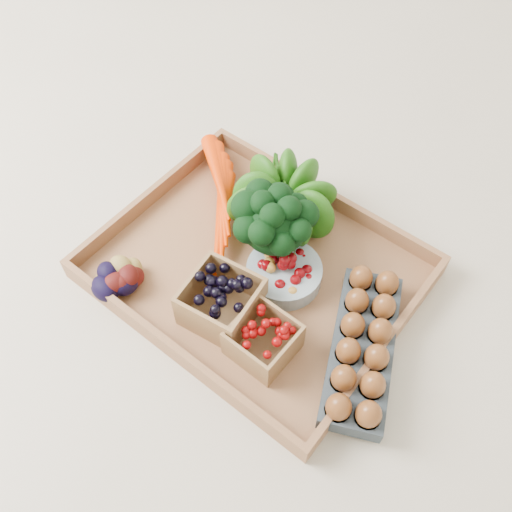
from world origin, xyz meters
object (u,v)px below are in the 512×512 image
Objects in this scene: broccoli at (274,235)px; egg_carton at (362,349)px; tray at (256,272)px; cherry_bowl at (284,274)px.

egg_carton is (0.24, -0.07, -0.04)m from broccoli.
tray is 3.61× the size of broccoli.
cherry_bowl is at bearing 16.70° from tray.
cherry_bowl is (0.05, -0.03, -0.04)m from broccoli.
cherry_bowl reaches higher than egg_carton.
broccoli is at bearing 85.29° from tray.
tray is 4.01× the size of cherry_bowl.
tray is at bearing -94.71° from broccoli.
egg_carton is (0.24, -0.02, 0.02)m from tray.
egg_carton is at bearing -11.47° from cherry_bowl.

